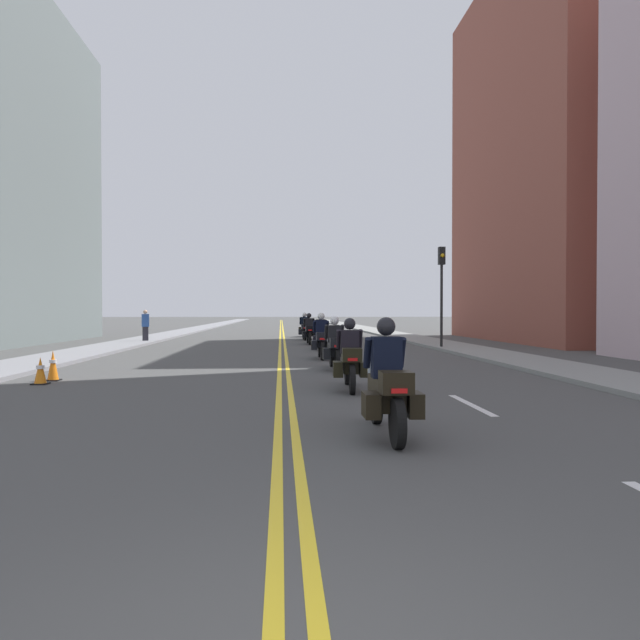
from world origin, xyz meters
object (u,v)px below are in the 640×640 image
Objects in this scene: motorcycle_3 at (321,340)px; motorcycle_0 at (387,388)px; pedestrian_2 at (145,326)px; motorcycle_4 at (321,335)px; motorcycle_1 at (350,360)px; motorcycle_7 at (304,327)px; traffic_cone_2 at (53,366)px; traffic_light_near at (442,279)px; motorcycle_5 at (309,332)px; motorcycle_6 at (305,329)px; motorcycle_2 at (335,347)px; traffic_cone_1 at (40,371)px.

motorcycle_0 is at bearing -89.56° from motorcycle_3.
motorcycle_0 is 25.85m from pedestrian_2.
motorcycle_0 is 1.06× the size of motorcycle_4.
motorcycle_7 reaches higher than motorcycle_1.
traffic_cone_2 is (-7.12, 2.17, -0.28)m from motorcycle_1.
motorcycle_5 is at bearing 143.10° from traffic_light_near.
motorcycle_0 is 26.55m from motorcycle_6.
motorcycle_1 is 26.36m from motorcycle_7.
traffic_light_near is (5.77, 13.28, 2.55)m from motorcycle_1.
traffic_cone_1 is at bearing -158.68° from motorcycle_2.
motorcycle_4 is 13.78m from traffic_cone_1.
pedestrian_2 is (-8.83, 11.32, 0.25)m from motorcycle_3.
motorcycle_2 is at bearing -84.52° from pedestrian_2.
motorcycle_3 reaches higher than motorcycle_6.
motorcycle_4 is 6.07m from traffic_light_near.
pedestrian_2 reaches higher than motorcycle_3.
motorcycle_5 reaches higher than motorcycle_1.
motorcycle_1 is 2.98× the size of traffic_cone_2.
motorcycle_1 reaches higher than traffic_cone_1.
motorcycle_5 is at bearing -37.48° from pedestrian_2.
traffic_light_near is (5.71, -13.07, 2.54)m from motorcycle_7.
motorcycle_4 is 2.82× the size of traffic_cone_2.
motorcycle_7 is 0.46× the size of traffic_light_near.
traffic_cone_2 is 0.16× the size of traffic_light_near.
motorcycle_1 is 7.29m from traffic_cone_1.
motorcycle_6 is at bearing 93.23° from motorcycle_1.
traffic_light_near reaches higher than motorcycle_5.
pedestrian_2 is at bearing 110.08° from motorcycle_0.
motorcycle_6 is at bearing 89.99° from motorcycle_5.
traffic_cone_2 is (-7.06, 6.87, -0.29)m from motorcycle_0.
motorcycle_5 is at bearing -90.33° from motorcycle_6.
motorcycle_0 is at bearing -95.06° from pedestrian_2.
motorcycle_3 is at bearing -139.29° from traffic_light_near.
motorcycle_1 is at bearing 89.48° from motorcycle_0.
motorcycle_6 is 1.17× the size of pedestrian_2.
motorcycle_2 is at bearing -90.37° from motorcycle_5.
motorcycle_7 is 25.92m from traffic_cone_1.
motorcycle_3 is at bearing 90.09° from motorcycle_0.
motorcycle_3 is 8.08m from traffic_light_near.
motorcycle_2 is 1.04× the size of motorcycle_6.
motorcycle_1 is 14.71m from traffic_light_near.
motorcycle_7 reaches higher than motorcycle_2.
motorcycle_0 is 19.08m from traffic_light_near.
motorcycle_2 is 1.02× the size of motorcycle_3.
traffic_cone_1 is (-7.09, -6.81, -0.36)m from motorcycle_3.
traffic_light_near is at bearing 72.17° from motorcycle_0.
motorcycle_3 is at bearing 40.84° from traffic_cone_2.
traffic_cone_2 is 0.42× the size of pedestrian_2.
motorcycle_6 is 10.68m from traffic_light_near.
motorcycle_3 is 18.08m from motorcycle_7.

